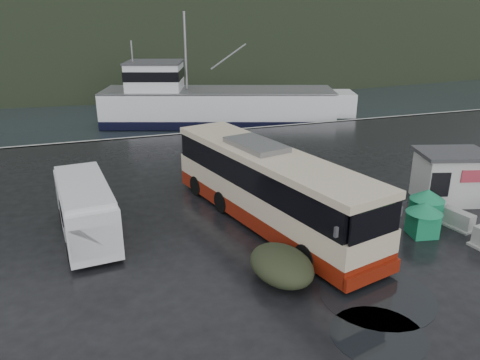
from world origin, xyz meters
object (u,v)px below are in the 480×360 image
object	(u,v)px
white_van	(89,237)
dome_tent	(281,279)
fishing_trawler	(219,110)
waste_bin_left	(421,235)
waste_bin_right	(424,221)
jersey_barrier_a	(456,227)
coach_bus	(268,222)
ticket_kiosk	(446,201)

from	to	relation	value
white_van	dome_tent	xyz separation A→B (m)	(6.73, -5.82, 0.00)
white_van	fishing_trawler	size ratio (longest dim) A/B	0.23
waste_bin_left	waste_bin_right	distance (m)	1.63
waste_bin_left	jersey_barrier_a	distance (m)	2.10
white_van	waste_bin_right	xyz separation A→B (m)	(15.17, -3.28, 0.00)
waste_bin_left	jersey_barrier_a	world-z (taller)	waste_bin_left
coach_bus	waste_bin_left	size ratio (longest dim) A/B	8.24
white_van	fishing_trawler	world-z (taller)	fishing_trawler
white_van	dome_tent	world-z (taller)	white_van
coach_bus	white_van	world-z (taller)	coach_bus
jersey_barrier_a	white_van	bearing A→B (deg)	165.14
fishing_trawler	jersey_barrier_a	bearing A→B (deg)	-65.58
ticket_kiosk	jersey_barrier_a	world-z (taller)	ticket_kiosk
dome_tent	fishing_trawler	bearing A→B (deg)	78.47
coach_bus	waste_bin_left	xyz separation A→B (m)	(5.98, -3.43, 0.00)
ticket_kiosk	fishing_trawler	bearing A→B (deg)	116.24
white_van	waste_bin_left	xyz separation A→B (m)	(14.06, -4.47, 0.00)
coach_bus	ticket_kiosk	distance (m)	9.85
dome_tent	ticket_kiosk	world-z (taller)	ticket_kiosk
jersey_barrier_a	dome_tent	bearing A→B (deg)	-170.73
fishing_trawler	waste_bin_right	bearing A→B (deg)	-67.33
white_van	dome_tent	bearing A→B (deg)	-46.69
white_van	jersey_barrier_a	distance (m)	16.71
ticket_kiosk	white_van	bearing A→B (deg)	-169.35
coach_bus	jersey_barrier_a	world-z (taller)	coach_bus
coach_bus	fishing_trawler	size ratio (longest dim) A/B	0.49
coach_bus	jersey_barrier_a	bearing A→B (deg)	-35.89
dome_tent	waste_bin_right	bearing A→B (deg)	16.74
white_van	ticket_kiosk	world-z (taller)	ticket_kiosk
dome_tent	jersey_barrier_a	bearing A→B (deg)	9.27
coach_bus	dome_tent	size ratio (longest dim) A/B	4.38
white_van	fishing_trawler	xyz separation A→B (m)	(12.98, 24.83, 0.00)
waste_bin_right	ticket_kiosk	size ratio (longest dim) A/B	0.47
coach_bus	white_van	size ratio (longest dim) A/B	2.11
jersey_barrier_a	waste_bin_left	bearing A→B (deg)	-174.98
ticket_kiosk	jersey_barrier_a	size ratio (longest dim) A/B	2.14
waste_bin_left	fishing_trawler	distance (m)	29.32
waste_bin_right	dome_tent	size ratio (longest dim) A/B	0.54
white_van	waste_bin_right	distance (m)	15.53
waste_bin_left	dome_tent	distance (m)	7.45
dome_tent	jersey_barrier_a	world-z (taller)	dome_tent
dome_tent	fishing_trawler	xyz separation A→B (m)	(6.25, 30.65, 0.00)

